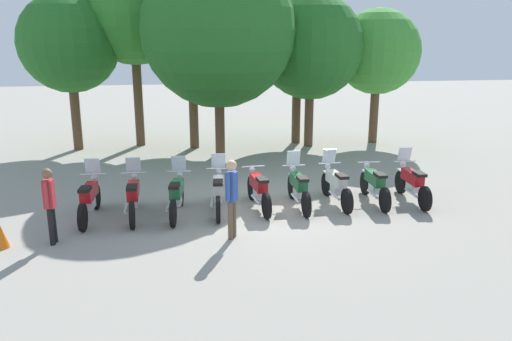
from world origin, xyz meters
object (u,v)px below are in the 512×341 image
Objects in this scene: motorcycle_4 at (258,189)px; tree_3 at (218,30)px; motorcycle_8 at (412,182)px; tree_1 at (133,15)px; tree_2 at (192,49)px; motorcycle_1 at (133,196)px; motorcycle_5 at (298,187)px; tree_6 at (378,52)px; motorcycle_7 at (374,184)px; person_1 at (50,200)px; tree_5 at (311,47)px; traffic_cone at (1,235)px; motorcycle_6 at (336,185)px; motorcycle_2 at (177,195)px; motorcycle_3 at (218,191)px; person_0 at (232,193)px; tree_4 at (297,53)px; tree_0 at (69,43)px; motorcycle_0 at (89,198)px.

motorcycle_4 is 0.30× the size of tree_3.
tree_1 is at bearing 43.59° from motorcycle_8.
tree_2 is (-1.26, 7.89, 3.42)m from motorcycle_4.
motorcycle_1 is 1.00× the size of motorcycle_5.
tree_3 is at bearing -168.32° from tree_6.
person_1 reaches higher than motorcycle_7.
tree_5 reaches higher than tree_2.
tree_1 is (-7.62, 8.90, 4.67)m from motorcycle_8.
person_1 is 1.23m from traffic_cone.
motorcycle_4 is at bearing 89.13° from motorcycle_6.
tree_5 is at bearing -5.10° from tree_2.
tree_5 is (5.46, 7.65, 3.47)m from motorcycle_2.
tree_5 is (2.35, 7.53, 3.47)m from motorcycle_5.
person_0 is at bearing -170.05° from motorcycle_3.
tree_3 reaches higher than motorcycle_6.
tree_3 is (2.76, 6.55, 4.06)m from motorcycle_1.
person_0 is 0.33× the size of tree_4.
motorcycle_4 is 7.61m from tree_3.
person_1 is 0.29× the size of tree_2.
motorcycle_8 is 1.25× the size of person_0.
person_1 is 3.00× the size of traffic_cone.
tree_0 reaches higher than tree_4.
motorcycle_7 is at bearing 57.32° from person_0.
tree_3 is at bearing -19.40° from tree_0.
tree_4 is (0.96, 8.19, 3.20)m from motorcycle_6.
tree_5 is (4.65, -0.42, 0.07)m from tree_2.
motorcycle_1 is 4.16m from motorcycle_5.
motorcycle_0 is at bearing -109.86° from tree_2.
traffic_cone is at bearing 119.03° from motorcycle_1.
motorcycle_1 is 10.86m from tree_4.
motorcycle_8 is at bearing 52.21° from person_0.
tree_5 reaches higher than traffic_cone.
motorcycle_4 is (1.03, 0.05, -0.01)m from motorcycle_3.
motorcycle_3 is 3.98× the size of traffic_cone.
motorcycle_7 is at bearing -92.04° from tree_5.
motorcycle_0 is 11.45m from tree_4.
traffic_cone is at bearing -115.05° from tree_2.
person_1 is (-6.77, -1.60, 0.44)m from motorcycle_6.
motorcycle_6 is at bearing 65.51° from person_0.
person_0 is at bearing -115.75° from motorcycle_0.
person_0 is (-4.03, -1.84, 0.53)m from motorcycle_7.
motorcycle_4 is 4.97m from person_1.
tree_5 is at bearing -16.88° from motorcycle_5.
tree_3 is 3.94m from tree_5.
motorcycle_5 is at bearing -97.25° from motorcycle_4.
tree_1 reaches higher than motorcycle_4.
person_0 is at bearing -93.78° from tree_3.
motorcycle_4 is 4.16m from motorcycle_8.
motorcycle_6 is 12.06m from tree_0.
person_1 is 0.27× the size of tree_0.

